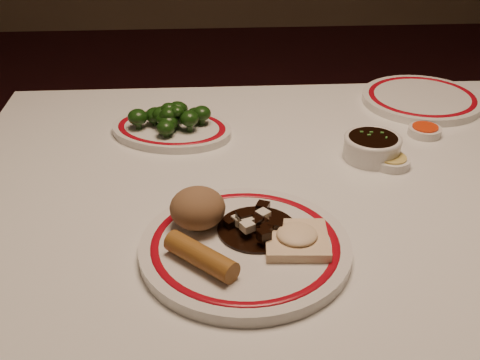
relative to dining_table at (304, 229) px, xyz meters
name	(u,v)px	position (x,y,z in m)	size (l,w,h in m)	color
dining_table	(304,229)	(0.00, 0.00, 0.00)	(1.20, 0.90, 0.75)	white
main_plate	(245,248)	(-0.12, -0.18, 0.10)	(0.34, 0.34, 0.02)	silver
rice_mound	(198,208)	(-0.18, -0.14, 0.14)	(0.08, 0.08, 0.06)	brown
spring_roll	(201,256)	(-0.18, -0.23, 0.12)	(0.03, 0.03, 0.11)	#966125
fried_wonton	(297,238)	(-0.05, -0.19, 0.12)	(0.09, 0.09, 0.02)	beige
stirfry_heap	(257,226)	(-0.10, -0.16, 0.12)	(0.12, 0.12, 0.03)	black
broccoli_plate	(172,130)	(-0.23, 0.21, 0.10)	(0.28, 0.26, 0.02)	silver
broccoli_pile	(171,116)	(-0.23, 0.21, 0.13)	(0.16, 0.12, 0.05)	#23471C
soy_bowl	(372,148)	(0.13, 0.09, 0.11)	(0.10, 0.10, 0.04)	silver
sweet_sour_dish	(425,131)	(0.26, 0.17, 0.10)	(0.06, 0.06, 0.02)	silver
mustard_dish	(392,162)	(0.16, 0.05, 0.10)	(0.06, 0.06, 0.02)	silver
far_plate	(422,99)	(0.30, 0.33, 0.10)	(0.30, 0.30, 0.02)	silver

